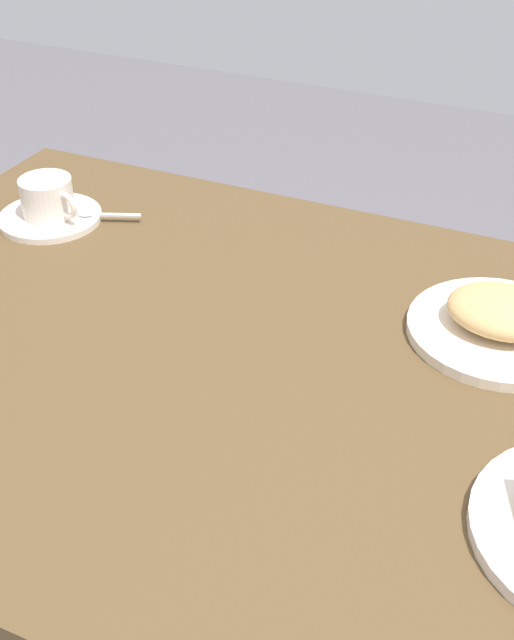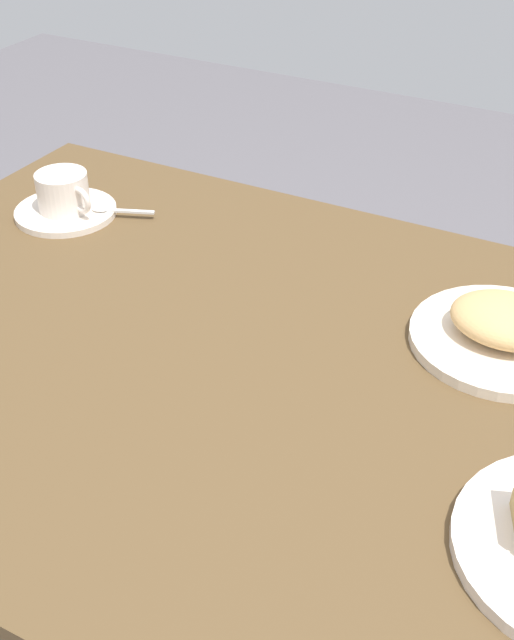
% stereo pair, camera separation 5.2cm
% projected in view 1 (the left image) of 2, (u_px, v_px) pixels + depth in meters
% --- Properties ---
extents(dining_table, '(1.25, 0.84, 0.75)m').
position_uv_depth(dining_table, '(267.00, 421.00, 1.03)').
color(dining_table, brown).
rests_on(dining_table, ground_plane).
extents(coffee_saucer, '(0.16, 0.16, 0.01)m').
position_uv_depth(coffee_saucer, '(50.00, 217.00, 1.28)').
color(coffee_saucer, silver).
rests_on(coffee_saucer, dining_table).
extents(coffee_cup, '(0.11, 0.08, 0.06)m').
position_uv_depth(coffee_cup, '(48.00, 196.00, 1.25)').
color(coffee_cup, silver).
rests_on(coffee_cup, coffee_saucer).
extents(spoon, '(0.10, 0.05, 0.01)m').
position_uv_depth(spoon, '(98.00, 214.00, 1.27)').
color(spoon, silver).
rests_on(spoon, coffee_saucer).
extents(side_plate, '(0.23, 0.23, 0.01)m').
position_uv_depth(side_plate, '(499.00, 331.00, 1.03)').
color(side_plate, beige).
rests_on(side_plate, dining_table).
extents(side_food_pile, '(0.14, 0.11, 0.04)m').
position_uv_depth(side_food_pile, '(503.00, 311.00, 1.01)').
color(side_food_pile, tan).
rests_on(side_food_pile, side_plate).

